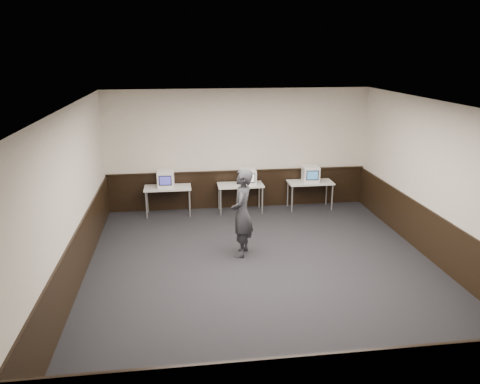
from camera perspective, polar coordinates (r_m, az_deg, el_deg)
name	(u,v)px	position (r m, az deg, el deg)	size (l,w,h in m)	color
floor	(265,271)	(9.27, 3.07, -9.63)	(8.00, 8.00, 0.00)	black
ceiling	(268,106)	(8.35, 3.42, 10.43)	(8.00, 8.00, 0.00)	white
back_wall	(238,150)	(12.50, -0.20, 5.20)	(7.00, 7.00, 0.00)	beige
front_wall	(338,304)	(5.11, 11.87, -13.27)	(7.00, 7.00, 0.00)	beige
left_wall	(71,201)	(8.74, -19.94, -1.02)	(8.00, 8.00, 0.00)	beige
right_wall	(443,186)	(9.93, 23.49, 0.67)	(8.00, 8.00, 0.00)	beige
wainscot_back	(238,189)	(12.75, -0.19, 0.34)	(6.98, 0.04, 1.00)	black
wainscot_left	(78,258)	(9.11, -19.13, -7.61)	(0.04, 7.98, 1.00)	black
wainscot_right	(435,238)	(10.26, 22.68, -5.24)	(0.04, 7.98, 1.00)	black
wainscot_rail	(239,171)	(12.59, -0.18, 2.58)	(6.98, 0.06, 0.04)	black
desk_left	(168,190)	(12.24, -8.81, 0.29)	(1.20, 0.60, 0.75)	silver
desk_center	(240,187)	(12.34, 0.04, 0.63)	(1.20, 0.60, 0.75)	silver
desk_right	(310,184)	(12.73, 8.55, 0.95)	(1.20, 0.60, 0.75)	silver
emac_left	(166,179)	(12.16, -9.04, 1.56)	(0.44, 0.47, 0.42)	white
emac_center	(248,177)	(12.27, 0.95, 1.86)	(0.42, 0.45, 0.41)	white
emac_right	(311,174)	(12.65, 8.61, 2.19)	(0.46, 0.49, 0.43)	white
person	(242,213)	(9.63, 0.24, -2.58)	(0.67, 0.44, 1.85)	#27282D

